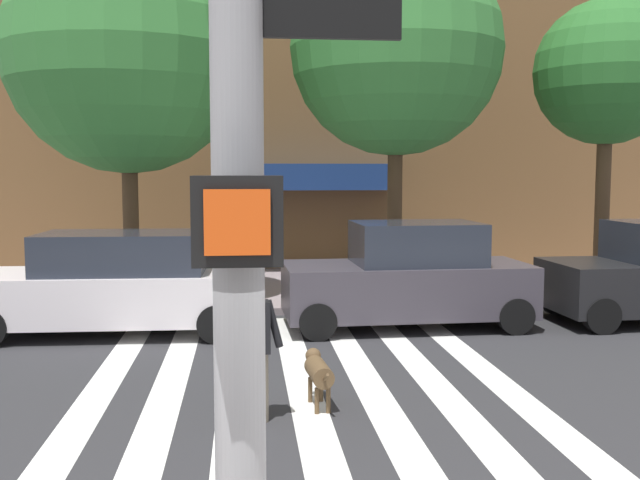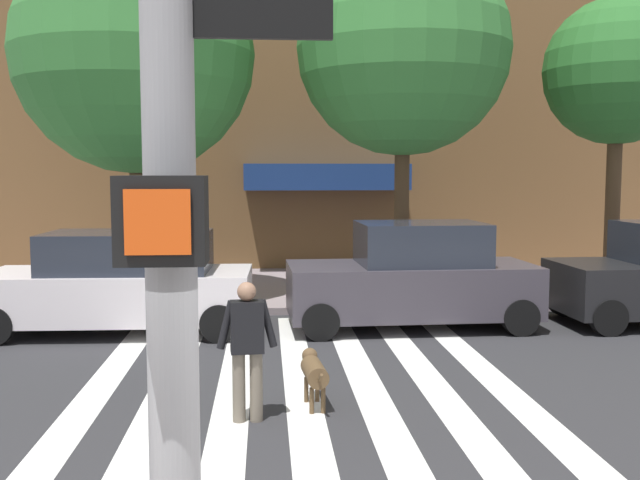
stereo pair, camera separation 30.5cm
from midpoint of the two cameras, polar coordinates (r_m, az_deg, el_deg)
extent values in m
plane|color=#2B2B2D|center=(9.31, -1.24, -12.74)|extent=(160.00, 160.00, 0.00)
cube|color=gray|center=(17.69, -2.75, -3.78)|extent=(80.00, 6.00, 0.15)
cube|color=silver|center=(9.53, -17.16, -12.53)|extent=(0.45, 10.64, 0.01)
cube|color=silver|center=(9.37, -11.65, -12.70)|extent=(0.45, 10.64, 0.01)
cube|color=silver|center=(9.30, -6.01, -12.76)|extent=(0.45, 10.64, 0.01)
cube|color=silver|center=(9.32, -0.33, -12.70)|extent=(0.45, 10.64, 0.01)
cube|color=silver|center=(9.42, 5.27, -12.52)|extent=(0.45, 10.64, 0.01)
cube|color=silver|center=(9.61, 10.70, -12.23)|extent=(0.45, 10.64, 0.01)
cube|color=silver|center=(9.87, 15.86, -11.86)|extent=(0.45, 10.64, 0.01)
cube|color=navy|center=(19.94, 0.90, 4.99)|extent=(4.45, 1.60, 0.70)
cylinder|color=gray|center=(2.52, -8.37, 8.70)|extent=(0.18, 0.18, 5.80)
cube|color=black|center=(2.32, -8.61, 1.56)|extent=(0.28, 0.18, 0.28)
cube|color=#E54C14|center=(2.22, -8.80, 1.39)|extent=(0.20, 0.01, 0.20)
cube|color=black|center=(2.57, -1.94, 17.71)|extent=(0.56, 0.03, 0.20)
cube|color=silver|center=(13.55, -14.89, -4.19)|extent=(4.76, 2.04, 0.86)
cube|color=#232833|center=(13.41, -14.19, -0.89)|extent=(2.92, 1.76, 0.71)
cylinder|color=black|center=(14.94, -21.22, -4.86)|extent=(0.67, 0.24, 0.66)
cylinder|color=black|center=(12.49, -7.21, -6.51)|extent=(0.67, 0.24, 0.66)
cylinder|color=black|center=(14.21, -6.67, -5.04)|extent=(0.67, 0.24, 0.66)
cube|color=#3C373F|center=(13.61, 7.77, -3.85)|extent=(4.58, 2.04, 0.94)
cube|color=#232833|center=(13.55, 8.56, -0.25)|extent=(2.33, 1.75, 0.77)
cylinder|color=black|center=(12.52, 0.73, -6.43)|extent=(0.67, 0.24, 0.66)
cylinder|color=black|center=(14.22, -0.11, -4.99)|extent=(0.67, 0.24, 0.66)
cylinder|color=black|center=(13.41, 16.09, -5.85)|extent=(0.67, 0.24, 0.66)
cylinder|color=black|center=(15.01, 13.58, -4.59)|extent=(0.67, 0.24, 0.66)
cylinder|color=black|center=(13.91, 22.29, -5.64)|extent=(0.67, 0.24, 0.66)
cylinder|color=black|center=(15.47, 19.17, -4.45)|extent=(0.67, 0.24, 0.66)
cylinder|color=#4C3823|center=(15.73, -13.54, 2.19)|extent=(0.33, 0.33, 3.81)
sphere|color=#337533|center=(15.89, -13.81, 14.04)|extent=(4.96, 4.96, 4.96)
cylinder|color=#4C3823|center=(15.76, 6.98, 2.82)|extent=(0.32, 0.32, 4.09)
sphere|color=#337533|center=(15.95, 7.12, 14.70)|extent=(4.52, 4.52, 4.52)
cylinder|color=#4C3823|center=(17.33, 22.46, 2.60)|extent=(0.32, 0.32, 4.05)
sphere|color=#286628|center=(17.45, 22.82, 12.15)|extent=(3.18, 3.18, 3.18)
cylinder|color=#6B6051|center=(8.60, -5.35, -11.45)|extent=(0.16, 0.16, 0.82)
cylinder|color=#6B6051|center=(8.62, -4.00, -11.41)|extent=(0.16, 0.16, 0.82)
cube|color=black|center=(8.43, -4.71, -6.81)|extent=(0.40, 0.27, 0.60)
cylinder|color=black|center=(8.41, -6.36, -6.64)|extent=(0.23, 0.11, 0.57)
cylinder|color=black|center=(8.44, -3.08, -6.56)|extent=(0.23, 0.11, 0.57)
sphere|color=#936B51|center=(8.35, -4.74, -4.06)|extent=(0.24, 0.24, 0.22)
cylinder|color=brown|center=(9.04, 0.55, -10.32)|extent=(0.31, 0.67, 0.26)
sphere|color=brown|center=(9.40, 0.13, -9.07)|extent=(0.22, 0.22, 0.20)
cylinder|color=brown|center=(8.63, 1.04, -10.75)|extent=(0.06, 0.24, 0.16)
cylinder|color=brown|center=(9.33, -0.13, -11.68)|extent=(0.06, 0.06, 0.32)
cylinder|color=brown|center=(9.35, 0.74, -11.64)|extent=(0.06, 0.06, 0.32)
cylinder|color=brown|center=(8.90, 0.35, -12.53)|extent=(0.06, 0.06, 0.32)
cylinder|color=brown|center=(8.92, 1.26, -12.48)|extent=(0.06, 0.06, 0.32)
camera|label=1|loc=(0.15, -89.18, 0.08)|focal=40.75mm
camera|label=2|loc=(0.15, 90.82, -0.08)|focal=40.75mm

